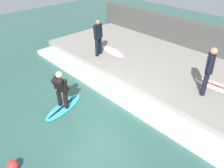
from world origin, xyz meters
TOP-DOWN VIEW (x-y plane):
  - ground_plane at (0.00, 0.00)m, footprint 28.00×28.00m
  - concrete_ledge at (3.72, 0.00)m, footprint 4.40×11.29m
  - back_wall at (6.17, 0.00)m, footprint 0.50×11.86m
  - wave_foam_crest at (1.11, 0.00)m, footprint 0.80×10.73m
  - surfboard_riding at (-0.71, 0.84)m, footprint 1.70×0.96m
  - surfer_riding at (-0.71, 0.84)m, footprint 0.51×0.59m
  - surfer_waiting_near at (2.32, 2.55)m, footprint 0.52×0.36m
  - surfboard_waiting_near at (2.98, 2.32)m, footprint 0.88×1.76m
  - surfer_waiting_far at (2.91, -2.15)m, footprint 0.53×0.37m
  - surfboard_waiting_far at (3.56, -2.32)m, footprint 0.68×1.65m
  - marker_buoy at (-2.91, -0.35)m, footprint 0.27×0.27m

SIDE VIEW (x-z plane):
  - ground_plane at x=0.00m, z-range 0.00..0.00m
  - surfboard_riding at x=-0.71m, z-range 0.00..0.06m
  - wave_foam_crest at x=1.11m, z-range 0.00..0.18m
  - marker_buoy at x=-2.91m, z-range 0.00..0.27m
  - concrete_ledge at x=3.72m, z-range 0.00..0.39m
  - surfboard_waiting_near at x=2.98m, z-range 0.39..0.45m
  - surfboard_waiting_far at x=3.56m, z-range 0.39..0.45m
  - surfer_riding at x=-0.71m, z-range 0.13..1.45m
  - back_wall at x=6.17m, z-range 0.00..1.59m
  - surfer_waiting_near at x=2.32m, z-range 0.49..2.07m
  - surfer_waiting_far at x=2.91m, z-range 0.49..2.12m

